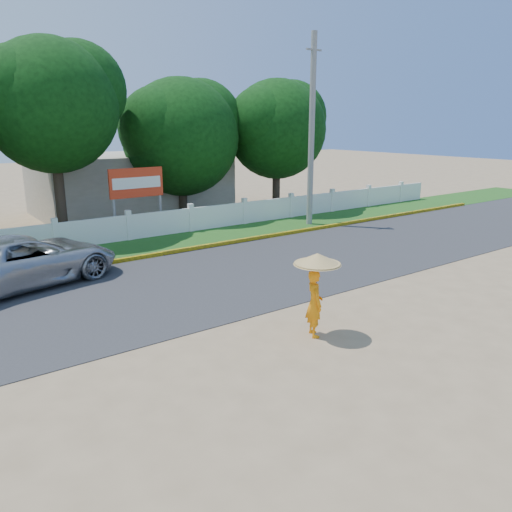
{
  "coord_description": "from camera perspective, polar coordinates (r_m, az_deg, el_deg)",
  "views": [
    {
      "loc": [
        -7.88,
        -8.8,
        4.89
      ],
      "look_at": [
        0.0,
        2.0,
        1.3
      ],
      "focal_mm": 35.0,
      "sensor_mm": 36.0,
      "label": 1
    }
  ],
  "objects": [
    {
      "name": "utility_pole",
      "position": [
        24.44,
        6.37,
        13.89
      ],
      "size": [
        0.28,
        0.28,
        8.89
      ],
      "primitive_type": "cylinder",
      "color": "gray",
      "rests_on": "ground"
    },
    {
      "name": "billboard",
      "position": [
        23.03,
        -13.49,
        7.76
      ],
      "size": [
        2.5,
        0.13,
        2.95
      ],
      "color": "gray",
      "rests_on": "ground"
    },
    {
      "name": "grass_verge",
      "position": [
        20.74,
        -12.72,
        1.06
      ],
      "size": [
        60.0,
        3.5,
        0.03
      ],
      "primitive_type": "cube",
      "color": "#2D601E",
      "rests_on": "ground"
    },
    {
      "name": "tree_row",
      "position": [
        23.63,
        -22.59,
        13.33
      ],
      "size": [
        28.65,
        7.24,
        8.33
      ],
      "color": "#473828",
      "rests_on": "ground"
    },
    {
      "name": "monk_with_parasol",
      "position": [
        11.62,
        6.86,
        -3.04
      ],
      "size": [
        1.1,
        1.1,
        2.01
      ],
      "color": "orange",
      "rests_on": "ground"
    },
    {
      "name": "fence",
      "position": [
        21.93,
        -14.33,
        3.14
      ],
      "size": [
        40.0,
        0.1,
        1.1
      ],
      "primitive_type": "cube",
      "color": "silver",
      "rests_on": "ground"
    },
    {
      "name": "curb",
      "position": [
        19.22,
        -10.69,
        0.27
      ],
      "size": [
        40.0,
        0.18,
        0.16
      ],
      "primitive_type": "cube",
      "color": "yellow",
      "rests_on": "ground"
    },
    {
      "name": "building_near",
      "position": [
        29.11,
        -14.06,
        8.1
      ],
      "size": [
        10.0,
        6.0,
        3.2
      ],
      "primitive_type": "cube",
      "color": "#B7AD99",
      "rests_on": "ground"
    },
    {
      "name": "road",
      "position": [
        16.21,
        -5.22,
        -2.55
      ],
      "size": [
        60.0,
        7.0,
        0.02
      ],
      "primitive_type": "cube",
      "color": "#38383A",
      "rests_on": "ground"
    },
    {
      "name": "ground",
      "position": [
        12.79,
        5.33,
        -7.53
      ],
      "size": [
        120.0,
        120.0,
        0.0
      ],
      "primitive_type": "plane",
      "color": "#9E8460",
      "rests_on": "ground"
    },
    {
      "name": "vehicle",
      "position": [
        16.88,
        -24.95,
        -0.47
      ],
      "size": [
        6.14,
        3.91,
        1.58
      ],
      "primitive_type": "imported",
      "rotation": [
        0.0,
        0.0,
        1.82
      ],
      "color": "#A4A7AC",
      "rests_on": "ground"
    }
  ]
}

